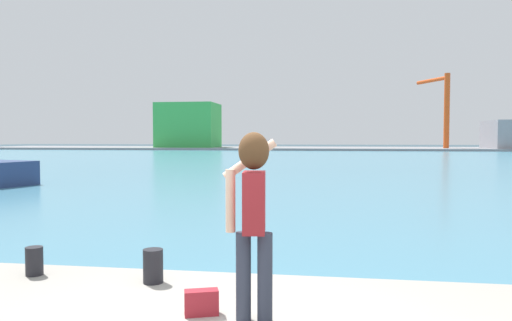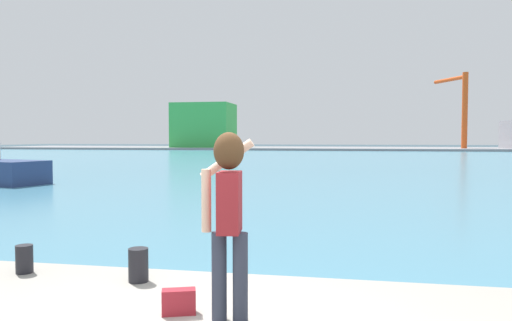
{
  "view_description": "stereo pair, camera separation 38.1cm",
  "coord_description": "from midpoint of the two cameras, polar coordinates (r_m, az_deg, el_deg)",
  "views": [
    {
      "loc": [
        0.81,
        -3.84,
        2.32
      ],
      "look_at": [
        -0.79,
        6.73,
        1.81
      ],
      "focal_mm": 33.8,
      "sensor_mm": 36.0,
      "label": 1
    },
    {
      "loc": [
        1.18,
        -3.78,
        2.32
      ],
      "look_at": [
        -0.79,
        6.73,
        1.81
      ],
      "focal_mm": 33.8,
      "sensor_mm": 36.0,
      "label": 2
    }
  ],
  "objects": [
    {
      "name": "ground_plane",
      "position": [
        53.87,
        9.58,
        0.2
      ],
      "size": [
        220.0,
        220.0,
        0.0
      ],
      "primitive_type": "plane",
      "color": "#334751"
    },
    {
      "name": "harbor_water",
      "position": [
        55.86,
        9.62,
        0.3
      ],
      "size": [
        140.0,
        100.0,
        0.02
      ],
      "primitive_type": "cube",
      "color": "teal",
      "rests_on": "ground_plane"
    },
    {
      "name": "far_shore_dock",
      "position": [
        95.84,
        10.06,
        1.4
      ],
      "size": [
        140.0,
        20.0,
        0.41
      ],
      "primitive_type": "cube",
      "color": "gray",
      "rests_on": "ground_plane"
    },
    {
      "name": "person_photographer",
      "position": [
        4.42,
        -0.82,
        -5.4
      ],
      "size": [
        0.53,
        0.55,
        1.74
      ],
      "rotation": [
        0.0,
        0.0,
        1.68
      ],
      "color": "#2D3342",
      "rests_on": "quay_promenade"
    },
    {
      "name": "handbag",
      "position": [
        4.83,
        -6.81,
        -16.27
      ],
      "size": [
        0.35,
        0.24,
        0.24
      ],
      "primitive_type": "cube",
      "rotation": [
        0.0,
        0.0,
        0.34
      ],
      "color": "maroon",
      "rests_on": "quay_promenade"
    },
    {
      "name": "harbor_bollard",
      "position": [
        5.89,
        -11.92,
        -12.01
      ],
      "size": [
        0.23,
        0.23,
        0.39
      ],
      "primitive_type": "cylinder",
      "color": "black",
      "rests_on": "quay_promenade"
    },
    {
      "name": "harbor_bollard_2",
      "position": [
        6.7,
        -24.25,
        -10.58
      ],
      "size": [
        0.21,
        0.21,
        0.35
      ],
      "primitive_type": "cylinder",
      "color": "black",
      "rests_on": "quay_promenade"
    },
    {
      "name": "warehouse_left",
      "position": [
        97.99,
        -6.05,
        4.15
      ],
      "size": [
        11.51,
        9.27,
        8.79
      ],
      "primitive_type": "cube",
      "color": "green",
      "rests_on": "far_shore_dock"
    },
    {
      "name": "port_crane",
      "position": [
        95.4,
        23.2,
        6.31
      ],
      "size": [
        4.5,
        8.82,
        13.61
      ],
      "color": "#D84C19",
      "rests_on": "far_shore_dock"
    }
  ]
}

